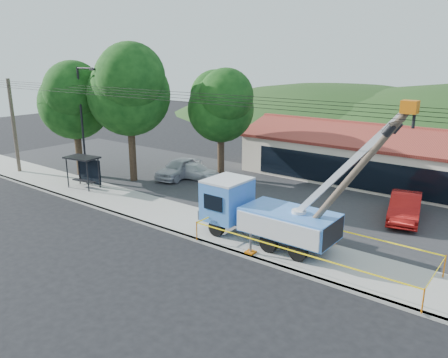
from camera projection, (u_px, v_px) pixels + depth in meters
ground at (172, 255)px, 22.05m from camera, size 120.00×120.00×0.00m
curb at (199, 241)px, 23.63m from camera, size 60.00×0.25×0.15m
sidewalk at (220, 230)px, 25.08m from camera, size 60.00×4.00×0.15m
parking_lot at (289, 197)px, 31.19m from camera, size 60.00×12.00×0.10m
strip_mall at (385, 159)px, 34.43m from camera, size 22.50×8.53×4.67m
streetlight at (83, 118)px, 32.54m from camera, size 2.13×0.22×9.00m
tree_west_near at (129, 86)px, 33.19m from camera, size 7.56×6.72×10.80m
tree_west_far at (74, 97)px, 35.25m from camera, size 6.84×6.08×9.48m
tree_lot at (221, 103)px, 34.41m from camera, size 6.30×5.60×8.94m
hill_west at (338, 117)px, 72.83m from camera, size 78.40×56.00×28.00m
power_lines at (36, 124)px, 34.58m from camera, size 60.00×1.42×8.00m
utility_truck at (264, 212)px, 23.13m from camera, size 10.75×4.03×7.85m
leaning_pole at (349, 179)px, 19.73m from camera, size 5.41×1.77×7.77m
bus_shelter at (84, 165)px, 32.72m from camera, size 2.67×1.88×2.38m
caution_tape at (309, 242)px, 21.29m from camera, size 11.49×3.70×1.07m
car_silver at (180, 179)px, 35.96m from camera, size 2.46×4.94×1.62m
car_red at (403, 221)px, 26.61m from camera, size 2.73×5.17×1.62m
car_white at (196, 180)px, 35.68m from camera, size 4.50×2.37×1.25m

